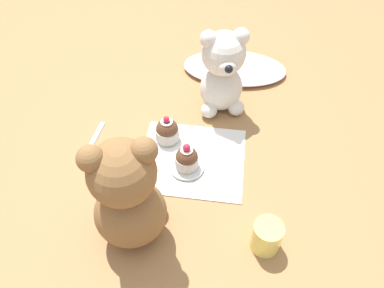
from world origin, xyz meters
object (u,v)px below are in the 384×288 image
saucer_plate (187,166)px  teaspoon (93,140)px  teddy_bear_cream (223,72)px  cupcake_near_tan_bear (187,158)px  teddy_bear_tan (127,197)px  juice_glass (267,236)px  cupcake_near_cream_bear (167,131)px

saucer_plate → teaspoon: size_ratio=0.62×
teddy_bear_cream → cupcake_near_tan_bear: bearing=-120.0°
teddy_bear_tan → juice_glass: size_ratio=3.89×
teddy_bear_cream → cupcake_near_cream_bear: size_ratio=3.22×
teddy_bear_cream → teddy_bear_tan: bearing=-124.5°
cupcake_near_cream_bear → cupcake_near_tan_bear: (0.06, -0.09, 0.00)m
saucer_plate → juice_glass: (0.18, -0.17, 0.03)m
cupcake_near_tan_bear → juice_glass: 0.25m
cupcake_near_cream_bear → teaspoon: (-0.18, -0.03, -0.03)m
cupcake_near_tan_bear → teddy_bear_tan: bearing=-114.5°
cupcake_near_cream_bear → cupcake_near_tan_bear: cupcake_near_tan_bear is taller
teaspoon → saucer_plate: bearing=81.6°
cupcake_near_cream_bear → teaspoon: 0.19m
cupcake_near_cream_bear → saucer_plate: bearing=-54.4°
teddy_bear_cream → saucer_plate: size_ratio=2.89×
teddy_bear_cream → juice_glass: 0.42m
cupcake_near_tan_bear → teddy_bear_cream: bearing=75.4°
teddy_bear_tan → cupcake_near_tan_bear: bearing=-134.1°
teddy_bear_cream → teddy_bear_tan: teddy_bear_tan is taller
cupcake_near_cream_bear → juice_glass: (0.24, -0.26, 0.00)m
cupcake_near_cream_bear → juice_glass: cupcake_near_cream_bear is taller
teddy_bear_cream → cupcake_near_tan_bear: size_ratio=3.25×
teddy_bear_cream → saucer_plate: teddy_bear_cream is taller
cupcake_near_cream_bear → teddy_bear_cream: bearing=49.4°
juice_glass → teaspoon: bearing=151.9°
cupcake_near_cream_bear → saucer_plate: (0.06, -0.09, -0.02)m
teddy_bear_tan → juice_glass: (0.26, 0.01, -0.09)m
teddy_bear_tan → juice_glass: 0.28m
cupcake_near_cream_bear → juice_glass: 0.35m
teddy_bear_tan → teaspoon: 0.31m
cupcake_near_cream_bear → cupcake_near_tan_bear: size_ratio=1.01×
teddy_bear_cream → teddy_bear_tan: (-0.14, -0.40, 0.01)m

